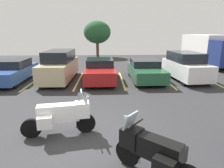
{
  "coord_description": "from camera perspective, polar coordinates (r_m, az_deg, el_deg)",
  "views": [
    {
      "loc": [
        0.87,
        -5.6,
        3.24
      ],
      "look_at": [
        1.2,
        2.73,
        0.99
      ],
      "focal_mm": 31.45,
      "sensor_mm": 36.0,
      "label": 1
    }
  ],
  "objects": [
    {
      "name": "car_red",
      "position": [
        13.16,
        -3.52,
        3.95
      ],
      "size": [
        2.0,
        4.69,
        1.44
      ],
      "color": "maroon",
      "rests_on": "ground"
    },
    {
      "name": "box_truck",
      "position": [
        20.99,
        26.18,
        8.98
      ],
      "size": [
        2.96,
        6.54,
        2.91
      ],
      "color": "navy",
      "rests_on": "ground"
    },
    {
      "name": "car_white",
      "position": [
        14.3,
        20.61,
        4.84
      ],
      "size": [
        2.12,
        4.37,
        1.88
      ],
      "color": "white",
      "rests_on": "ground"
    },
    {
      "name": "car_green",
      "position": [
        13.47,
        9.67,
        3.92
      ],
      "size": [
        1.96,
        4.37,
        1.36
      ],
      "color": "#235638",
      "rests_on": "ground"
    },
    {
      "name": "motorcycle_touring",
      "position": [
        6.48,
        -14.41,
        -8.72
      ],
      "size": [
        2.31,
        0.95,
        1.45
      ],
      "color": "black",
      "rests_on": "ground"
    },
    {
      "name": "tree_center_left",
      "position": [
        25.83,
        -4.32,
        14.76
      ],
      "size": [
        3.42,
        3.42,
        4.53
      ],
      "color": "#4C3823",
      "rests_on": "ground"
    },
    {
      "name": "parking_stripes",
      "position": [
        13.76,
        -15.75,
        0.92
      ],
      "size": [
        20.73,
        4.99,
        0.01
      ],
      "color": "#EAE066",
      "rests_on": "ground"
    },
    {
      "name": "ground",
      "position": [
        6.56,
        -9.92,
        -15.26
      ],
      "size": [
        44.0,
        44.0,
        0.1
      ],
      "primitive_type": "cube",
      "color": "#2D2D30"
    },
    {
      "name": "car_blue",
      "position": [
        14.51,
        -27.05,
        3.36
      ],
      "size": [
        1.97,
        4.65,
        1.44
      ],
      "color": "#2D519E",
      "rests_on": "ground"
    },
    {
      "name": "motorcycle_second",
      "position": [
        4.7,
        11.76,
        -18.57
      ],
      "size": [
        1.7,
        1.51,
        1.42
      ],
      "color": "black",
      "rests_on": "ground"
    },
    {
      "name": "car_champagne",
      "position": [
        13.68,
        -15.0,
        5.06
      ],
      "size": [
        1.89,
        4.91,
        2.0
      ],
      "color": "#C1B289",
      "rests_on": "ground"
    }
  ]
}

